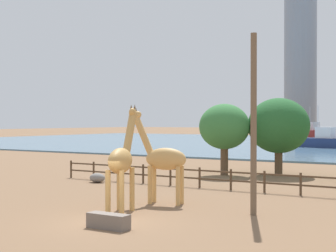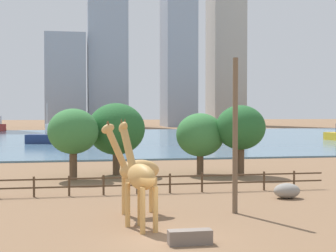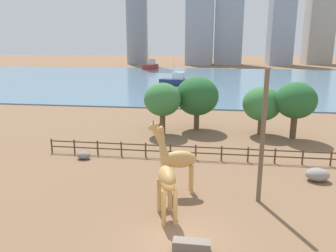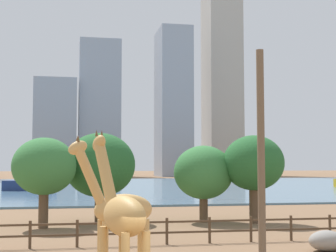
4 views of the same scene
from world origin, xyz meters
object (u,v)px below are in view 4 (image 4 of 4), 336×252
(tree_center_broad, at_px, (203,173))
(boat_sailboat, at_px, (31,183))
(giraffe_companion, at_px, (121,215))
(tree_left_small, at_px, (100,165))
(boulder_near_fence, at_px, (327,241))
(tree_right_tall, at_px, (253,163))
(giraffe_tall, at_px, (119,210))
(utility_pole, at_px, (261,160))
(tree_left_large, at_px, (44,167))

(tree_center_broad, height_order, boat_sailboat, boat_sailboat)
(giraffe_companion, relative_size, tree_left_small, 0.84)
(giraffe_companion, height_order, boat_sailboat, boat_sailboat)
(boulder_near_fence, height_order, tree_right_tall, tree_right_tall)
(giraffe_tall, height_order, giraffe_companion, giraffe_companion)
(giraffe_companion, relative_size, boat_sailboat, 0.68)
(utility_pole, bearing_deg, boulder_near_fence, 40.01)
(boulder_near_fence, bearing_deg, tree_left_large, 139.75)
(giraffe_companion, bearing_deg, utility_pole, -82.63)
(boulder_near_fence, distance_m, tree_left_small, 16.90)
(boulder_near_fence, bearing_deg, giraffe_tall, -161.33)
(tree_right_tall, bearing_deg, tree_left_large, -179.70)
(boulder_near_fence, bearing_deg, tree_left_small, 125.15)
(tree_left_large, bearing_deg, boulder_near_fence, -40.25)
(tree_left_large, distance_m, tree_right_tall, 13.79)
(tree_left_large, relative_size, tree_center_broad, 1.07)
(utility_pole, height_order, boulder_near_fence, utility_pole)
(boulder_near_fence, bearing_deg, giraffe_companion, -147.04)
(giraffe_tall, distance_m, tree_left_small, 16.93)
(boat_sailboat, bearing_deg, tree_right_tall, 126.74)
(giraffe_companion, height_order, utility_pole, utility_pole)
(tree_center_broad, bearing_deg, boulder_near_fence, -78.68)
(tree_right_tall, xyz_separation_m, boat_sailboat, (-17.50, 42.33, -2.73))
(utility_pole, bearing_deg, boat_sailboat, 102.04)
(giraffe_tall, bearing_deg, boulder_near_fence, -173.25)
(utility_pole, xyz_separation_m, tree_center_broad, (2.10, 16.29, -0.76))
(giraffe_companion, bearing_deg, boulder_near_fence, -75.66)
(utility_pole, relative_size, boulder_near_fence, 4.95)
(tree_right_tall, height_order, boat_sailboat, boat_sailboat)
(tree_left_large, height_order, boat_sailboat, boat_sailboat)
(boulder_near_fence, height_order, tree_left_large, tree_left_large)
(tree_center_broad, xyz_separation_m, boat_sailboat, (-14.34, 41.07, -2.10))
(giraffe_companion, distance_m, tree_center_broad, 20.43)
(boulder_near_fence, distance_m, tree_right_tall, 11.74)
(boulder_near_fence, relative_size, boat_sailboat, 0.22)
(utility_pole, xyz_separation_m, boat_sailboat, (-12.23, 57.36, -2.86))
(giraffe_tall, xyz_separation_m, tree_left_large, (-3.30, 14.42, 1.46))
(tree_center_broad, bearing_deg, giraffe_tall, -114.93)
(boulder_near_fence, relative_size, tree_left_small, 0.27)
(giraffe_tall, relative_size, tree_left_small, 0.82)
(giraffe_companion, distance_m, tree_left_small, 20.11)
(giraffe_tall, xyz_separation_m, boat_sailboat, (-7.01, 56.83, -1.06))
(utility_pole, distance_m, tree_left_large, 17.22)
(utility_pole, bearing_deg, tree_center_broad, 82.65)
(tree_left_small, height_order, boat_sailboat, boat_sailboat)
(tree_left_large, bearing_deg, giraffe_tall, -77.12)
(giraffe_tall, relative_size, boat_sailboat, 0.66)
(giraffe_companion, distance_m, utility_pole, 6.30)
(giraffe_companion, relative_size, tree_right_tall, 0.86)
(utility_pole, bearing_deg, giraffe_tall, 174.12)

